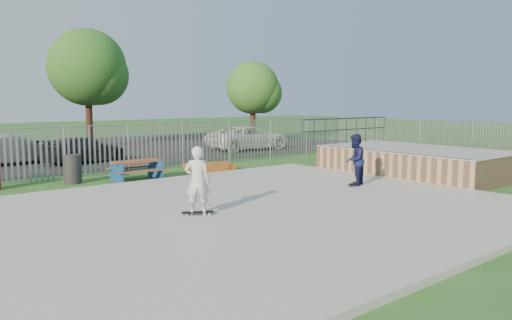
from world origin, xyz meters
TOP-DOWN VIEW (x-y plane):
  - ground at (0.00, 0.00)m, footprint 120.00×120.00m
  - concrete_slab at (0.00, 0.00)m, footprint 15.00×12.00m
  - quarter_pipe at (9.50, 1.04)m, footprint 5.50×7.05m
  - fence at (1.00, 4.59)m, footprint 26.04×16.02m
  - picnic_table at (0.30, 6.88)m, footprint 1.92×1.63m
  - funbox at (3.80, 7.17)m, footprint 1.96×1.40m
  - trash_bin_grey at (-1.75, 7.79)m, footprint 0.63×0.63m
  - parking_lot at (0.00, 19.00)m, footprint 40.00×18.00m
  - car_silver at (-1.99, 14.83)m, footprint 4.32×1.90m
  - car_dark at (0.77, 13.33)m, footprint 4.46×2.63m
  - car_white at (10.65, 13.14)m, footprint 5.28×2.67m
  - tree_mid at (3.99, 21.05)m, footprint 4.83×4.83m
  - tree_right at (14.41, 17.38)m, footprint 3.70×3.70m
  - skateboard_a at (5.13, 0.47)m, footprint 0.82×0.48m
  - skateboard_b at (-1.30, 0.15)m, footprint 0.80×0.56m
  - skater_navy at (5.13, 0.47)m, footprint 1.02×0.92m
  - skater_white at (-1.30, 0.15)m, footprint 0.75×0.72m

SIDE VIEW (x-z plane):
  - ground at x=0.00m, z-range 0.00..0.00m
  - parking_lot at x=0.00m, z-range 0.00..0.02m
  - concrete_slab at x=0.00m, z-range 0.00..0.15m
  - funbox at x=3.80m, z-range 0.00..0.35m
  - skateboard_a at x=5.13m, z-range 0.15..0.23m
  - skateboard_b at x=-1.30m, z-range 0.15..0.23m
  - picnic_table at x=0.30m, z-range 0.01..0.77m
  - trash_bin_grey at x=-1.75m, z-range 0.00..1.05m
  - quarter_pipe at x=9.50m, z-range -0.54..1.65m
  - car_dark at x=0.77m, z-range 0.02..1.23m
  - car_silver at x=-1.99m, z-range 0.02..1.40m
  - car_white at x=10.65m, z-range 0.02..1.45m
  - fence at x=1.00m, z-range 0.00..2.00m
  - skater_navy at x=5.13m, z-range 0.15..1.88m
  - skater_white at x=-1.30m, z-range 0.15..1.88m
  - tree_right at x=14.41m, z-range 0.98..6.69m
  - tree_mid at x=3.99m, z-range 1.29..8.74m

